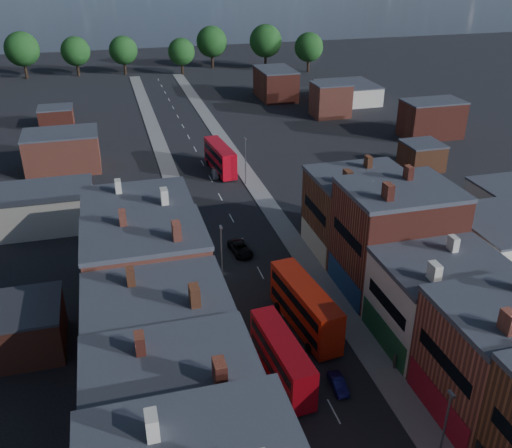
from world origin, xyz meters
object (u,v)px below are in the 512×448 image
bus_0 (282,357)px  car_2 (240,248)px  car_1 (338,384)px  car_3 (216,173)px  bus_1 (305,306)px  ped_3 (395,361)px  bus_2 (220,157)px

bus_0 → car_2: 24.38m
car_1 → car_3: bearing=93.0°
car_2 → car_3: car_2 is taller
bus_0 → car_3: bearing=80.3°
bus_1 → car_3: (-0.30, 44.95, -2.25)m
car_1 → ped_3: size_ratio=2.03×
car_1 → bus_1: bearing=92.4°
car_2 → bus_0: bearing=-101.0°
bus_1 → ped_3: 10.54m
car_1 → ped_3: (6.26, 1.14, 0.39)m
bus_0 → ped_3: bearing=-12.7°
car_3 → car_1: bearing=-84.0°
bus_2 → car_1: bus_2 is taller
bus_1 → car_3: size_ratio=3.32×
bus_1 → car_3: bearing=83.7°
bus_2 → car_3: (-1.15, -1.98, -2.11)m
bus_0 → bus_1: size_ratio=0.88×
bus_1 → bus_2: 46.94m
car_2 → ped_3: (8.90, -25.74, 0.24)m
bus_0 → car_2: bearing=80.5°
car_1 → car_3: (-0.24, 54.41, 0.00)m
car_1 → bus_0: bearing=152.9°
car_2 → ped_3: ped_3 is taller
car_1 → ped_3: ped_3 is taller
bus_2 → car_1: size_ratio=3.56×
bus_0 → bus_2: 54.03m
car_1 → car_2: 27.00m
bus_2 → bus_1: bearing=-96.4°
car_2 → ped_3: bearing=-77.3°
bus_2 → car_3: size_ratio=3.13×
bus_0 → ped_3: bus_0 is taller
ped_3 → bus_0: bearing=101.1°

